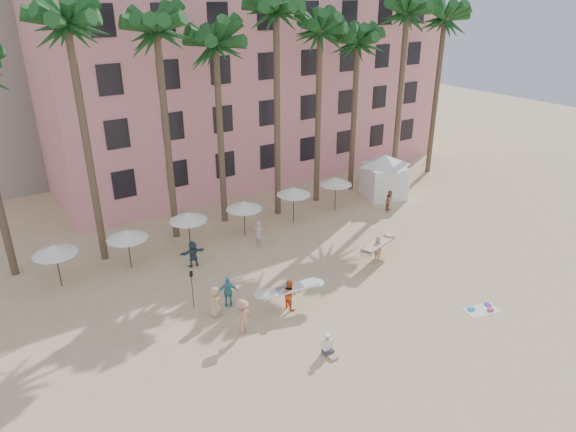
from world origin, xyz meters
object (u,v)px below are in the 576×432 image
(cabana, at_px, (385,172))
(carrier_yellow, at_px, (378,247))
(pink_hotel, at_px, (246,81))
(carrier_white, at_px, (290,293))

(cabana, bearing_deg, carrier_yellow, -135.23)
(pink_hotel, distance_m, carrier_white, 25.85)
(cabana, relative_size, carrier_white, 1.74)
(pink_hotel, relative_size, cabana, 6.15)
(carrier_yellow, xyz_separation_m, carrier_white, (-7.51, -1.32, -0.04))
(cabana, xyz_separation_m, carrier_white, (-15.47, -9.22, -1.15))
(pink_hotel, height_order, carrier_yellow, pink_hotel)
(carrier_white, bearing_deg, cabana, 30.79)
(cabana, height_order, carrier_yellow, cabana)
(carrier_yellow, bearing_deg, carrier_white, -170.04)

